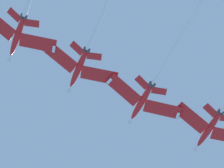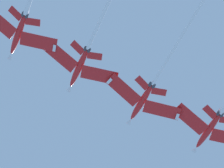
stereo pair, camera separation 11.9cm
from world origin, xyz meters
name	(u,v)px [view 1 (the left image)]	position (x,y,z in m)	size (l,w,h in m)	color
jet_inner_left	(97,27)	(14.23, 12.91, 117.08)	(19.92, 51.45, 29.71)	red
jet_centre	(160,70)	(-3.75, 12.74, 117.57)	(19.99, 54.31, 31.96)	red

